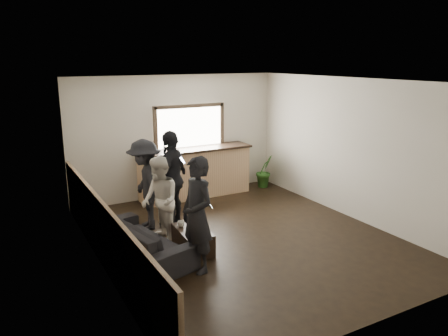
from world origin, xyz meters
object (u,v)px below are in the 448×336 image
coffee_table (193,240)px  person_a (197,215)px  potted_plant (265,171)px  person_b (160,201)px  person_c (145,185)px  bar_counter (195,169)px  cup_a (181,224)px  sofa (143,239)px  cup_b (203,229)px  person_d (172,179)px

coffee_table → person_a: person_a is taller
potted_plant → person_b: 4.05m
potted_plant → person_c: size_ratio=0.48×
bar_counter → cup_a: bar_counter is taller
sofa → person_c: person_c is taller
coffee_table → person_c: 1.54m
bar_counter → person_a: size_ratio=1.52×
cup_b → person_c: 1.65m
bar_counter → person_a: bar_counter is taller
potted_plant → person_c: 3.74m
cup_a → person_c: (-0.23, 1.13, 0.43)m
bar_counter → coffee_table: bar_counter is taller
coffee_table → cup_b: (0.11, -0.19, 0.24)m
coffee_table → person_c: size_ratio=0.50×
person_c → person_a: bearing=14.4°
cup_a → potted_plant: 4.04m
coffee_table → cup_b: size_ratio=8.57×
sofa → person_a: 1.19m
cup_a → potted_plant: size_ratio=0.15×
cup_b → person_d: size_ratio=0.05×
person_c → potted_plant: bearing=119.6°
coffee_table → person_a: (-0.22, -0.66, 0.70)m
cup_b → sofa: bearing=157.3°
bar_counter → person_b: size_ratio=1.75×
cup_b → person_a: (-0.32, -0.47, 0.46)m
coffee_table → person_c: person_c is taller
cup_a → cup_b: 0.46m
person_a → person_d: 1.95m
person_b → person_c: bearing=-178.6°
person_a → potted_plant: bearing=125.3°
sofa → person_b: (0.45, 0.38, 0.48)m
potted_plant → person_c: bearing=-160.9°
cup_a → cup_b: bearing=-60.2°
sofa → person_a: bearing=-158.8°
coffee_table → bar_counter: bearing=64.2°
bar_counter → person_b: bearing=-127.8°
sofa → person_c: 1.36m
cup_b → person_c: (-0.46, 1.53, 0.43)m
person_a → person_d: person_d is taller
cup_b → person_c: bearing=106.7°
bar_counter → cup_b: 3.15m
potted_plant → coffee_table: bearing=-141.0°
person_c → person_d: size_ratio=0.92×
coffee_table → person_a: bearing=-108.3°
person_b → person_d: person_d is taller
potted_plant → person_a: size_ratio=0.46×
sofa → coffee_table: (0.80, -0.19, -0.11)m
person_b → person_d: (0.51, 0.68, 0.16)m
bar_counter → cup_a: size_ratio=22.01×
person_b → person_c: (-0.00, 0.77, 0.09)m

